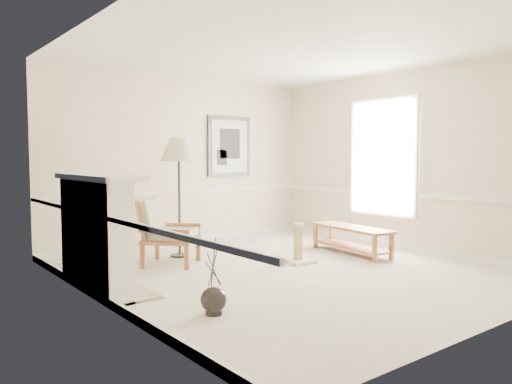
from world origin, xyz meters
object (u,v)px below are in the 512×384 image
floor_lamp (179,153)px  scratching_post (298,250)px  floor_vase (214,301)px  armchair (164,229)px  bench (351,235)px

floor_lamp → scratching_post: floor_lamp is taller
floor_vase → armchair: (0.69, 2.33, 0.37)m
bench → floor_vase: bearing=-159.9°
floor_vase → scratching_post: 2.56m
armchair → floor_lamp: (0.45, 0.35, 1.07)m
floor_vase → bench: bearing=20.1°
armchair → bench: armchair is taller
floor_lamp → bench: bearing=-32.9°
armchair → floor_lamp: bearing=-6.1°
bench → scratching_post: size_ratio=2.68×
floor_vase → bench: floor_vase is taller
floor_lamp → scratching_post: size_ratio=3.15×
armchair → scratching_post: 1.92m
armchair → floor_lamp: 1.21m
bench → scratching_post: scratching_post is taller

